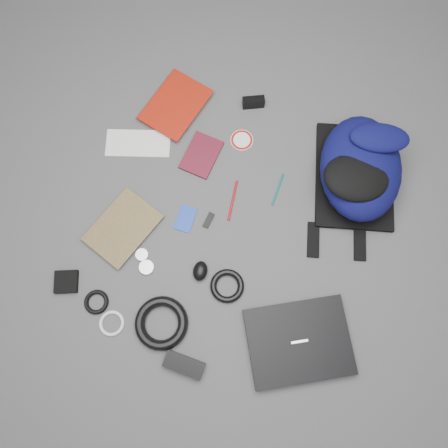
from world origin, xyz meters
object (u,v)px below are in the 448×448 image
(backpack, at_px, (361,168))
(laptop, at_px, (299,342))
(comic_book, at_px, (104,213))
(dvd_case, at_px, (201,155))
(mouse, at_px, (200,271))
(textbook_red, at_px, (155,93))
(power_brick, at_px, (184,365))
(compact_camera, at_px, (253,102))
(pouch, at_px, (66,282))

(backpack, bearing_deg, laptop, -107.23)
(laptop, height_order, comic_book, laptop)
(dvd_case, relative_size, mouse, 2.32)
(textbook_red, xyz_separation_m, power_brick, (0.45, -0.94, 0.00))
(compact_camera, height_order, power_brick, compact_camera)
(textbook_red, height_order, power_brick, power_brick)
(dvd_case, xyz_separation_m, pouch, (-0.30, -0.61, 0.00))
(laptop, bearing_deg, textbook_red, 110.10)
(comic_book, height_order, dvd_case, comic_book)
(pouch, bearing_deg, mouse, 22.46)
(dvd_case, bearing_deg, compact_camera, 70.98)
(comic_book, bearing_deg, pouch, -76.25)
(comic_book, bearing_deg, textbook_red, 109.33)
(backpack, relative_size, dvd_case, 2.71)
(compact_camera, relative_size, power_brick, 0.63)
(mouse, bearing_deg, pouch, -166.32)
(mouse, bearing_deg, textbook_red, 114.12)
(laptop, xyz_separation_m, comic_book, (-0.81, 0.22, -0.01))
(textbook_red, xyz_separation_m, dvd_case, (0.26, -0.19, -0.01))
(textbook_red, bearing_deg, laptop, -28.38)
(textbook_red, distance_m, comic_book, 0.52)
(laptop, distance_m, compact_camera, 0.92)
(laptop, distance_m, comic_book, 0.84)
(compact_camera, distance_m, pouch, 0.98)
(mouse, distance_m, power_brick, 0.32)
(comic_book, height_order, mouse, mouse)
(comic_book, relative_size, dvd_case, 1.53)
(pouch, bearing_deg, power_brick, -15.41)
(dvd_case, distance_m, compact_camera, 0.30)
(textbook_red, xyz_separation_m, pouch, (-0.04, -0.80, -0.00))
(backpack, bearing_deg, pouch, -155.03)
(laptop, xyz_separation_m, dvd_case, (-0.54, 0.55, -0.01))
(textbook_red, relative_size, dvd_case, 1.57)
(textbook_red, relative_size, mouse, 3.66)
(comic_book, relative_size, power_brick, 1.88)
(laptop, relative_size, mouse, 4.80)
(power_brick, bearing_deg, textbook_red, 117.67)
(mouse, bearing_deg, compact_camera, 82.49)
(backpack, relative_size, laptop, 1.31)
(compact_camera, relative_size, pouch, 1.06)
(textbook_red, distance_m, pouch, 0.80)
(pouch, bearing_deg, backpack, 38.74)
(power_brick, bearing_deg, comic_book, 139.96)
(textbook_red, height_order, comic_book, textbook_red)
(comic_book, bearing_deg, dvd_case, 71.35)
(laptop, distance_m, textbook_red, 1.09)
(comic_book, distance_m, dvd_case, 0.43)
(textbook_red, relative_size, power_brick, 1.94)
(comic_book, relative_size, pouch, 3.16)
(comic_book, relative_size, mouse, 3.55)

